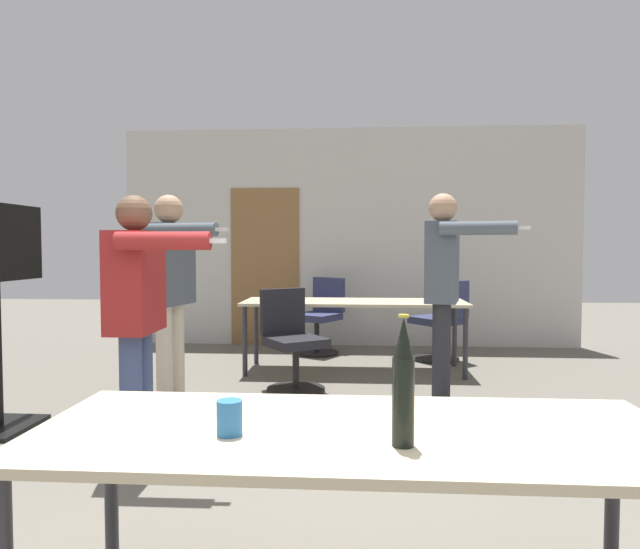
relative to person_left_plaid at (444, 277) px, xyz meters
The scene contains 11 objects.
back_wall 2.89m from the person_left_plaid, 107.29° to the left, with size 5.89×0.12×2.81m.
conference_table_near 3.09m from the person_left_plaid, 103.37° to the right, with size 1.96×0.77×0.73m.
conference_table_far 1.42m from the person_left_plaid, 122.84° to the left, with size 2.28×0.74×0.73m.
person_left_plaid is the anchor object (origin of this frame).
person_right_polo 2.21m from the person_left_plaid, behind, with size 0.74×0.74×1.70m.
person_far_watching 2.45m from the person_left_plaid, 145.66° to the right, with size 0.74×0.63×1.59m.
office_chair_mid_tucked 1.48m from the person_left_plaid, 164.82° to the left, with size 0.66×0.68×0.90m.
office_chair_side_rolled 1.86m from the person_left_plaid, 82.57° to the left, with size 0.67×0.69×0.91m.
office_chair_far_right 2.51m from the person_left_plaid, 118.53° to the left, with size 0.65×0.68×0.91m.
beer_bottle 3.18m from the person_left_plaid, 100.31° to the right, with size 0.06×0.06×0.37m.
drink_cup 3.27m from the person_left_plaid, 109.23° to the right, with size 0.08×0.08×0.10m.
Camera 1 is at (0.13, -1.50, 1.28)m, focal length 32.00 mm.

